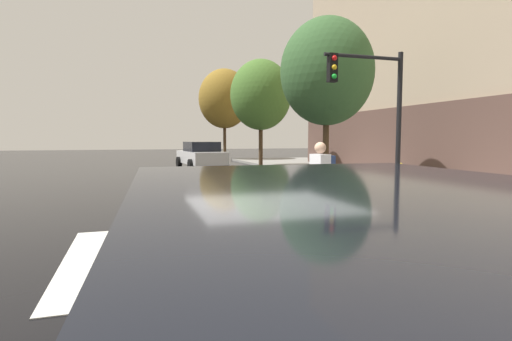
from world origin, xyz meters
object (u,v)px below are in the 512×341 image
street_tree_mid (261,95)px  street_tree_far (224,99)px  sedan_mid (201,155)px  cyclist (318,186)px  traffic_light_near (375,99)px  street_tree_near (327,72)px  fire_hydrant (400,175)px

street_tree_mid → street_tree_far: size_ratio=0.88×
sedan_mid → cyclist: bearing=-91.4°
cyclist → street_tree_mid: (3.93, 15.61, 3.46)m
traffic_light_near → street_tree_mid: 12.79m
traffic_light_near → street_tree_near: size_ratio=0.66×
traffic_light_near → fire_hydrant: 3.60m
cyclist → street_tree_mid: 16.46m
traffic_light_near → sedan_mid: bearing=102.1°
traffic_light_near → fire_hydrant: bearing=37.1°
street_tree_near → fire_hydrant: bearing=-61.6°
sedan_mid → traffic_light_near: traffic_light_near is taller
cyclist → fire_hydrant: 7.04m
traffic_light_near → street_tree_far: bearing=88.5°
sedan_mid → fire_hydrant: (4.95, -11.18, -0.28)m
fire_hydrant → street_tree_near: bearing=118.4°
street_tree_far → street_tree_mid: bearing=-88.7°
fire_hydrant → street_tree_near: street_tree_near is taller
sedan_mid → fire_hydrant: size_ratio=6.03×
cyclist → sedan_mid: bearing=88.6°
sedan_mid → street_tree_far: street_tree_far is taller
traffic_light_near → street_tree_near: bearing=80.3°
sedan_mid → fire_hydrant: sedan_mid is taller
traffic_light_near → fire_hydrant: (2.18, 1.65, -2.33)m
street_tree_near → street_tree_far: size_ratio=0.88×
sedan_mid → cyclist: size_ratio=2.78×
sedan_mid → street_tree_near: bearing=-67.6°
street_tree_near → street_tree_mid: (0.04, 8.36, -0.02)m
street_tree_near → street_tree_far: (-0.16, 17.06, 0.57)m
fire_hydrant → street_tree_mid: bearing=97.3°
sedan_mid → street_tree_mid: street_tree_mid is taller
cyclist → street_tree_far: 24.93m
fire_hydrant → street_tree_far: bearing=94.7°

